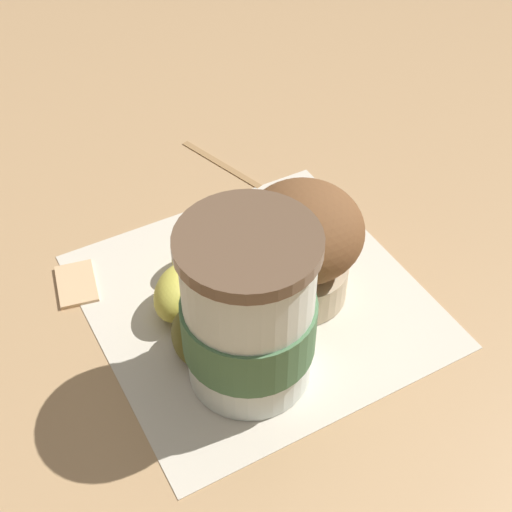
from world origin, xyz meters
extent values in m
plane|color=tan|center=(0.00, 0.00, 0.00)|extent=(3.00, 3.00, 0.00)
cube|color=beige|center=(0.00, 0.00, 0.00)|extent=(0.29, 0.29, 0.00)
cylinder|color=silver|center=(-0.07, 0.03, 0.07)|extent=(0.09, 0.09, 0.13)
cylinder|color=brown|center=(-0.07, 0.03, 0.13)|extent=(0.10, 0.10, 0.01)
cylinder|color=#4C754C|center=(-0.07, 0.03, 0.06)|extent=(0.10, 0.10, 0.04)
cylinder|color=beige|center=(-0.01, -0.04, 0.02)|extent=(0.08, 0.08, 0.03)
ellipsoid|color=brown|center=(-0.01, -0.04, 0.07)|extent=(0.10, 0.10, 0.07)
ellipsoid|color=#D6CC4C|center=(0.05, 0.03, 0.02)|extent=(0.05, 0.06, 0.04)
ellipsoid|color=#D6CC4C|center=(0.01, 0.06, 0.02)|extent=(0.07, 0.06, 0.04)
ellipsoid|color=brown|center=(-0.03, 0.07, 0.02)|extent=(0.05, 0.03, 0.04)
cube|color=#E0B27F|center=(0.07, 0.14, 0.00)|extent=(0.05, 0.04, 0.01)
cube|color=#9E7547|center=(0.19, -0.04, 0.00)|extent=(0.10, 0.05, 0.00)
camera|label=1|loc=(-0.37, 0.15, 0.44)|focal=50.00mm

